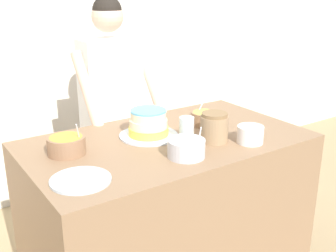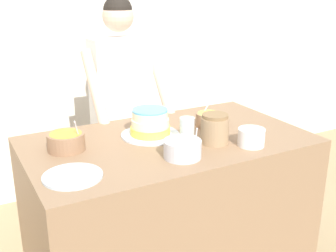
% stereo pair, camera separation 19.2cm
% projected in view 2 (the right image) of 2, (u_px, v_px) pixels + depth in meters
% --- Properties ---
extents(wall_back, '(10.00, 0.05, 2.60)m').
position_uv_depth(wall_back, '(78.00, 37.00, 3.34)').
color(wall_back, silver).
rests_on(wall_back, ground_plane).
extents(counter, '(1.48, 0.85, 0.93)m').
position_uv_depth(counter, '(168.00, 216.00, 2.37)').
color(counter, '#8C6B4C').
rests_on(counter, ground_plane).
extents(person_baker, '(0.51, 0.45, 1.64)m').
position_uv_depth(person_baker, '(122.00, 97.00, 2.77)').
color(person_baker, '#2D2D38').
rests_on(person_baker, ground_plane).
extents(cake, '(0.31, 0.31, 0.15)m').
position_uv_depth(cake, '(150.00, 124.00, 2.24)').
color(cake, silver).
rests_on(cake, counter).
extents(frosting_bowl_white, '(0.18, 0.18, 0.15)m').
position_uv_depth(frosting_bowl_white, '(183.00, 148.00, 1.97)').
color(frosting_bowl_white, silver).
rests_on(frosting_bowl_white, counter).
extents(frosting_bowl_pink, '(0.14, 0.14, 0.09)m').
position_uv_depth(frosting_bowl_pink, '(251.00, 136.00, 2.11)').
color(frosting_bowl_pink, white).
rests_on(frosting_bowl_pink, counter).
extents(frosting_bowl_orange, '(0.18, 0.18, 0.16)m').
position_uv_depth(frosting_bowl_orange, '(66.00, 141.00, 2.05)').
color(frosting_bowl_orange, '#936B4C').
rests_on(frosting_bowl_orange, counter).
extents(frosting_bowl_yellow, '(0.15, 0.15, 0.16)m').
position_uv_depth(frosting_bowl_yellow, '(209.00, 119.00, 2.40)').
color(frosting_bowl_yellow, '#936B4C').
rests_on(frosting_bowl_yellow, counter).
extents(drinking_glass, '(0.08, 0.08, 0.13)m').
position_uv_depth(drinking_glass, '(187.00, 130.00, 2.16)').
color(drinking_glass, silver).
rests_on(drinking_glass, counter).
extents(ceramic_plate, '(0.26, 0.26, 0.01)m').
position_uv_depth(ceramic_plate, '(73.00, 176.00, 1.78)').
color(ceramic_plate, silver).
rests_on(ceramic_plate, counter).
extents(stoneware_jar, '(0.14, 0.14, 0.15)m').
position_uv_depth(stoneware_jar, '(215.00, 129.00, 2.14)').
color(stoneware_jar, '#9E7F5B').
rests_on(stoneware_jar, counter).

